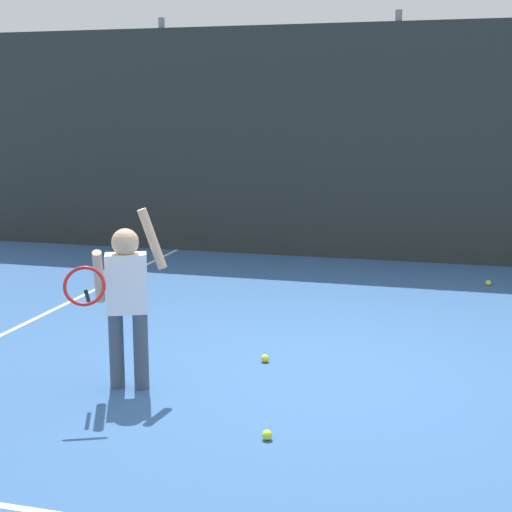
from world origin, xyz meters
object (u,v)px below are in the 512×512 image
(tennis_ball_0, at_px, (488,283))
(tennis_ball_2, at_px, (102,297))
(tennis_ball_3, at_px, (267,435))
(tennis_ball_5, at_px, (140,284))
(tennis_player, at_px, (125,294))
(tennis_ball_8, at_px, (265,358))

(tennis_ball_0, xyz_separation_m, tennis_ball_2, (-4.09, -1.82, 0.00))
(tennis_ball_0, height_order, tennis_ball_2, same)
(tennis_ball_0, distance_m, tennis_ball_3, 5.03)
(tennis_ball_5, bearing_deg, tennis_ball_2, -101.75)
(tennis_ball_5, bearing_deg, tennis_ball_3, -55.92)
(tennis_ball_0, bearing_deg, tennis_ball_5, -164.05)
(tennis_player, height_order, tennis_ball_3, tennis_player)
(tennis_player, xyz_separation_m, tennis_ball_8, (0.83, 0.85, -0.69))
(tennis_ball_3, bearing_deg, tennis_ball_8, 105.16)
(tennis_ball_3, distance_m, tennis_ball_8, 1.50)
(tennis_ball_3, bearing_deg, tennis_ball_2, 131.33)
(tennis_ball_0, xyz_separation_m, tennis_ball_3, (-1.45, -4.82, 0.00))
(tennis_ball_0, height_order, tennis_ball_3, same)
(tennis_ball_8, bearing_deg, tennis_ball_2, 145.33)
(tennis_ball_3, bearing_deg, tennis_player, 153.87)
(tennis_player, height_order, tennis_ball_0, tennis_player)
(tennis_ball_3, relative_size, tennis_ball_5, 1.00)
(tennis_ball_8, bearing_deg, tennis_player, -134.63)
(tennis_player, height_order, tennis_ball_2, tennis_player)
(tennis_ball_2, height_order, tennis_ball_8, same)
(tennis_player, relative_size, tennis_ball_3, 20.46)
(tennis_player, relative_size, tennis_ball_2, 20.46)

